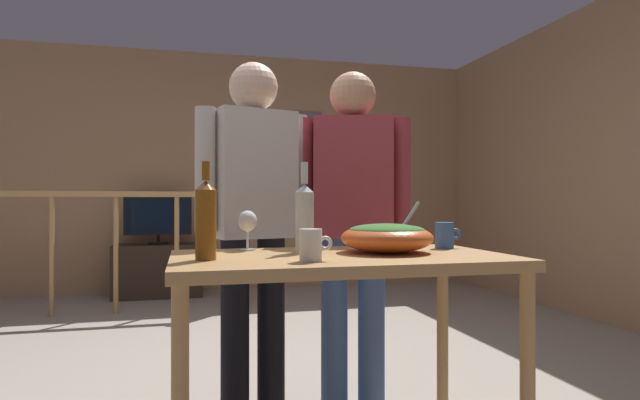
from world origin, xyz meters
name	(u,v)px	position (x,y,z in m)	size (l,w,h in m)	color
ground_plane	(226,390)	(0.00, 0.00, 0.00)	(8.57, 8.57, 0.00)	#9E9384
back_wall	(205,171)	(0.00, 3.29, 1.33)	(6.31, 0.10, 2.67)	tan
side_wall_right	(592,162)	(3.15, 0.99, 1.33)	(0.10, 4.94, 2.67)	tan
framed_picture	(301,131)	(1.10, 3.23, 1.82)	(0.49, 0.03, 0.43)	slate
stair_railing	(111,235)	(-0.85, 2.17, 0.70)	(3.22, 0.10, 1.13)	#B2844C
tv_console	(158,270)	(-0.49, 2.94, 0.27)	(0.90, 0.40, 0.55)	#38281E
flat_screen_tv	(158,217)	(-0.49, 2.91, 0.84)	(0.68, 0.12, 0.49)	black
serving_table	(341,281)	(0.34, -0.99, 0.71)	(1.20, 0.69, 0.80)	#B2844C
salad_bowl	(387,236)	(0.53, -0.95, 0.86)	(0.35, 0.35, 0.19)	#DB5B23
wine_glass	(247,223)	(0.03, -0.74, 0.91)	(0.08, 0.08, 0.16)	silver
wine_bottle_amber	(206,219)	(-0.14, -1.05, 0.94)	(0.07, 0.07, 0.33)	brown
wine_bottle_clear	(304,216)	(0.23, -0.87, 0.94)	(0.07, 0.07, 0.34)	silver
mug_blue	(445,235)	(0.83, -0.85, 0.86)	(0.11, 0.08, 0.11)	#3866B2
mug_white	(311,245)	(0.19, -1.17, 0.85)	(0.11, 0.07, 0.10)	white
person_standing_left	(253,208)	(0.10, -0.37, 0.96)	(0.53, 0.31, 1.64)	black
person_standing_right	(353,209)	(0.58, -0.37, 0.96)	(0.55, 0.31, 1.63)	#3D5684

